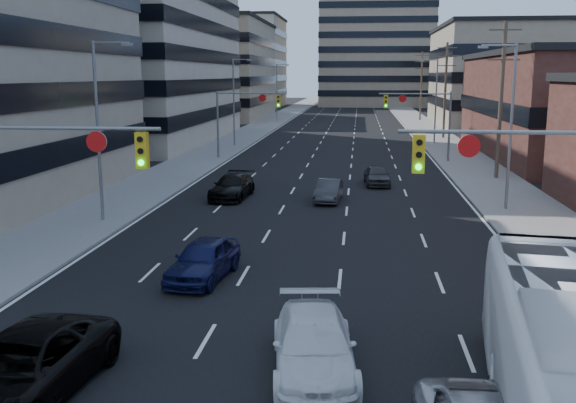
% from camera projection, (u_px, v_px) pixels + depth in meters
% --- Properties ---
extents(road_surface, '(18.00, 300.00, 0.02)m').
position_uv_depth(road_surface, '(348.00, 109.00, 138.79)').
color(road_surface, black).
rests_on(road_surface, ground).
extents(sidewalk_left, '(5.00, 300.00, 0.15)m').
position_uv_depth(sidewalk_left, '(296.00, 109.00, 140.02)').
color(sidewalk_left, slate).
rests_on(sidewalk_left, ground).
extents(sidewalk_right, '(5.00, 300.00, 0.15)m').
position_uv_depth(sidewalk_right, '(402.00, 109.00, 137.54)').
color(sidewalk_right, slate).
rests_on(sidewalk_right, ground).
extents(office_left_mid, '(26.00, 34.00, 28.00)m').
position_uv_depth(office_left_mid, '(94.00, 14.00, 70.74)').
color(office_left_mid, '#ADA089').
rests_on(office_left_mid, ground).
extents(office_left_far, '(20.00, 30.00, 16.00)m').
position_uv_depth(office_left_far, '(207.00, 71.00, 110.58)').
color(office_left_far, gray).
rests_on(office_left_far, ground).
extents(office_right_far, '(22.00, 28.00, 14.00)m').
position_uv_depth(office_right_far, '(515.00, 77.00, 93.79)').
color(office_right_far, gray).
rests_on(office_right_far, ground).
extents(bg_block_left, '(24.00, 24.00, 20.00)m').
position_uv_depth(bg_block_left, '(230.00, 63.00, 149.62)').
color(bg_block_left, '#ADA089').
rests_on(bg_block_left, ground).
extents(bg_block_right, '(22.00, 22.00, 12.00)m').
position_uv_depth(bg_block_right, '(502.00, 81.00, 134.17)').
color(bg_block_right, gray).
rests_on(bg_block_right, ground).
extents(signal_near_left, '(6.59, 0.33, 6.00)m').
position_uv_depth(signal_near_left, '(38.00, 176.00, 19.81)').
color(signal_near_left, slate).
rests_on(signal_near_left, ground).
extents(signal_near_right, '(6.59, 0.33, 6.00)m').
position_uv_depth(signal_near_right, '(537.00, 185.00, 18.20)').
color(signal_near_right, slate).
rests_on(signal_near_right, ground).
extents(signal_far_left, '(6.09, 0.33, 6.00)m').
position_uv_depth(signal_far_left, '(243.00, 111.00, 55.91)').
color(signal_far_left, slate).
rests_on(signal_far_left, ground).
extents(signal_far_right, '(6.09, 0.33, 6.00)m').
position_uv_depth(signal_far_right, '(422.00, 112.00, 54.25)').
color(signal_far_right, slate).
rests_on(signal_far_right, ground).
extents(utility_pole_block, '(2.20, 0.28, 11.00)m').
position_uv_depth(utility_pole_block, '(501.00, 98.00, 44.71)').
color(utility_pole_block, '#4C3D2D').
rests_on(utility_pole_block, ground).
extents(utility_pole_midblock, '(2.20, 0.28, 11.00)m').
position_uv_depth(utility_pole_midblock, '(445.00, 89.00, 73.96)').
color(utility_pole_midblock, '#4C3D2D').
rests_on(utility_pole_midblock, ground).
extents(utility_pole_distant, '(2.20, 0.28, 11.00)m').
position_uv_depth(utility_pole_distant, '(421.00, 85.00, 103.21)').
color(utility_pole_distant, '#4C3D2D').
rests_on(utility_pole_distant, ground).
extents(streetlight_left_near, '(2.03, 0.22, 9.00)m').
position_uv_depth(streetlight_left_near, '(101.00, 123.00, 31.68)').
color(streetlight_left_near, slate).
rests_on(streetlight_left_near, ground).
extents(streetlight_left_mid, '(2.03, 0.22, 9.00)m').
position_uv_depth(streetlight_left_mid, '(235.00, 98.00, 65.81)').
color(streetlight_left_mid, slate).
rests_on(streetlight_left_mid, ground).
extents(streetlight_left_far, '(2.03, 0.22, 9.00)m').
position_uv_depth(streetlight_left_far, '(278.00, 90.00, 99.93)').
color(streetlight_left_far, slate).
rests_on(streetlight_left_far, ground).
extents(streetlight_right_near, '(2.03, 0.22, 9.00)m').
position_uv_depth(streetlight_right_near, '(508.00, 119.00, 34.33)').
color(streetlight_right_near, slate).
rests_on(streetlight_right_near, ground).
extents(streetlight_right_far, '(2.03, 0.22, 9.00)m').
position_uv_depth(streetlight_right_far, '(435.00, 97.00, 68.45)').
color(streetlight_right_far, slate).
rests_on(streetlight_right_far, ground).
extents(black_pickup, '(3.02, 5.79, 1.56)m').
position_uv_depth(black_pickup, '(22.00, 368.00, 14.72)').
color(black_pickup, black).
rests_on(black_pickup, ground).
extents(white_van, '(2.62, 5.21, 1.45)m').
position_uv_depth(white_van, '(314.00, 346.00, 16.05)').
color(white_van, silver).
rests_on(white_van, ground).
extents(sedan_blue, '(2.32, 4.55, 1.48)m').
position_uv_depth(sedan_blue, '(203.00, 260.00, 23.47)').
color(sedan_blue, '#0E1239').
rests_on(sedan_blue, ground).
extents(sedan_grey_center, '(1.62, 3.99, 1.29)m').
position_uv_depth(sedan_grey_center, '(329.00, 191.00, 37.95)').
color(sedan_grey_center, '#313033').
rests_on(sedan_grey_center, ground).
extents(sedan_black_far, '(2.33, 5.05, 1.43)m').
position_uv_depth(sedan_black_far, '(232.00, 187.00, 38.88)').
color(sedan_black_far, black).
rests_on(sedan_black_far, ground).
extents(sedan_grey_right, '(1.87, 4.08, 1.35)m').
position_uv_depth(sedan_grey_right, '(377.00, 175.00, 43.53)').
color(sedan_grey_right, '#323235').
rests_on(sedan_grey_right, ground).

